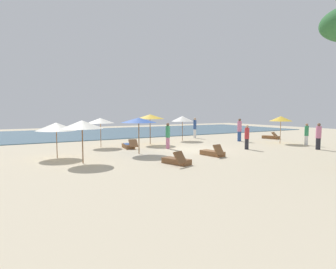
{
  "coord_description": "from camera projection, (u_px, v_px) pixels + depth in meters",
  "views": [
    {
      "loc": [
        -10.99,
        -15.61,
        2.66
      ],
      "look_at": [
        -1.93,
        0.17,
        1.1
      ],
      "focal_mm": 30.23,
      "sensor_mm": 36.0,
      "label": 1
    }
  ],
  "objects": [
    {
      "name": "lounger_1",
      "position": [
        177.0,
        161.0,
        13.95
      ],
      "size": [
        1.05,
        1.76,
        0.72
      ],
      "color": "brown",
      "rests_on": "ground_plane"
    },
    {
      "name": "person_4",
      "position": [
        306.0,
        134.0,
        21.5
      ],
      "size": [
        0.33,
        0.33,
        1.67
      ],
      "color": "white",
      "rests_on": "ground_plane"
    },
    {
      "name": "person_5",
      "position": [
        239.0,
        130.0,
        24.29
      ],
      "size": [
        0.48,
        0.48,
        1.96
      ],
      "color": "#2D4C8C",
      "rests_on": "ground_plane"
    },
    {
      "name": "umbrella_6",
      "position": [
        56.0,
        127.0,
        15.71
      ],
      "size": [
        2.19,
        2.19,
        1.98
      ],
      "color": "brown",
      "rests_on": "ground_plane"
    },
    {
      "name": "umbrella_0",
      "position": [
        82.0,
        125.0,
        14.05
      ],
      "size": [
        2.06,
        2.06,
        2.16
      ],
      "color": "brown",
      "rests_on": "ground_plane"
    },
    {
      "name": "person_2",
      "position": [
        195.0,
        127.0,
        27.11
      ],
      "size": [
        0.42,
        0.42,
        1.95
      ],
      "color": "white",
      "rests_on": "ground_plane"
    },
    {
      "name": "lounger_0",
      "position": [
        129.0,
        146.0,
        19.87
      ],
      "size": [
        0.82,
        1.77,
        0.67
      ],
      "color": "brown",
      "rests_on": "ground_plane"
    },
    {
      "name": "ground_plane",
      "position": [
        194.0,
        150.0,
        19.17
      ],
      "size": [
        60.0,
        60.0,
        0.0
      ],
      "primitive_type": "plane",
      "color": "beige"
    },
    {
      "name": "umbrella_3",
      "position": [
        182.0,
        119.0,
        24.74
      ],
      "size": [
        1.93,
        1.93,
        2.16
      ],
      "color": "brown",
      "rests_on": "ground_plane"
    },
    {
      "name": "person_1",
      "position": [
        168.0,
        135.0,
        19.59
      ],
      "size": [
        0.43,
        0.43,
        1.79
      ],
      "color": "#D17299",
      "rests_on": "ground_plane"
    },
    {
      "name": "lounger_3",
      "position": [
        213.0,
        153.0,
        16.55
      ],
      "size": [
        0.84,
        1.72,
        0.73
      ],
      "color": "brown",
      "rests_on": "ground_plane"
    },
    {
      "name": "person_0",
      "position": [
        247.0,
        137.0,
        19.25
      ],
      "size": [
        0.38,
        0.38,
        1.66
      ],
      "color": "#26262D",
      "rests_on": "ground_plane"
    },
    {
      "name": "umbrella_4",
      "position": [
        139.0,
        120.0,
        17.16
      ],
      "size": [
        2.17,
        2.17,
        2.22
      ],
      "color": "olive",
      "rests_on": "ground_plane"
    },
    {
      "name": "person_3",
      "position": [
        318.0,
        136.0,
        19.13
      ],
      "size": [
        0.41,
        0.41,
        1.8
      ],
      "color": "#26262D",
      "rests_on": "ground_plane"
    },
    {
      "name": "umbrella_5",
      "position": [
        150.0,
        117.0,
        21.98
      ],
      "size": [
        2.2,
        2.2,
        2.35
      ],
      "color": "brown",
      "rests_on": "ground_plane"
    },
    {
      "name": "lounger_2",
      "position": [
        271.0,
        137.0,
        26.43
      ],
      "size": [
        1.1,
        1.8,
        0.67
      ],
      "color": "brown",
      "rests_on": "ground_plane"
    },
    {
      "name": "umbrella_2",
      "position": [
        281.0,
        119.0,
        22.66
      ],
      "size": [
        1.78,
        1.78,
        2.19
      ],
      "color": "olive",
      "rests_on": "ground_plane"
    },
    {
      "name": "ocean_water",
      "position": [
        112.0,
        132.0,
        33.85
      ],
      "size": [
        48.0,
        16.0,
        0.06
      ],
      "primitive_type": "cube",
      "color": "#3D6075",
      "rests_on": "ground_plane"
    },
    {
      "name": "umbrella_1",
      "position": [
        100.0,
        121.0,
        20.33
      ],
      "size": [
        1.98,
        1.98,
        2.11
      ],
      "color": "olive",
      "rests_on": "ground_plane"
    }
  ]
}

